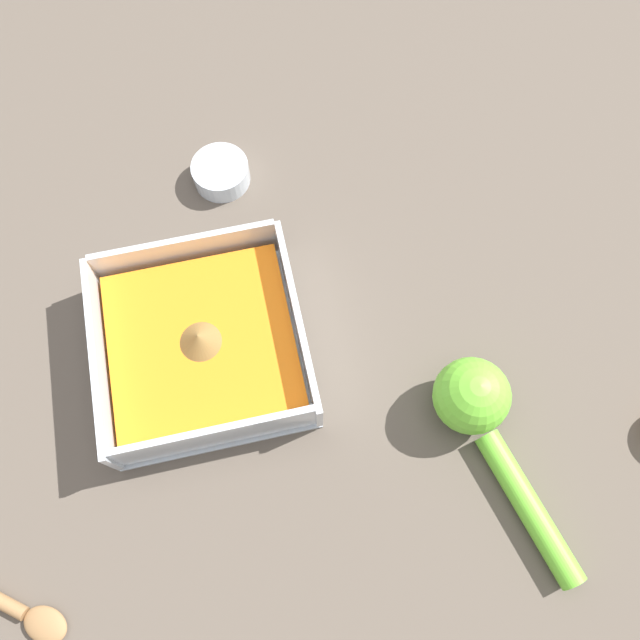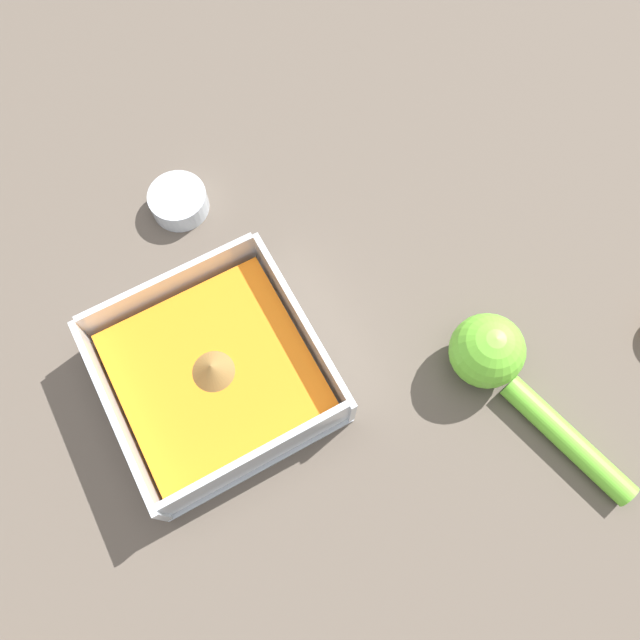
{
  "view_description": "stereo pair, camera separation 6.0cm",
  "coord_description": "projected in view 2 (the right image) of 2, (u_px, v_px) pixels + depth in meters",
  "views": [
    {
      "loc": [
        -0.21,
        -0.06,
        0.59
      ],
      "look_at": [
        -0.0,
        -0.1,
        0.03
      ],
      "focal_mm": 35.0,
      "sensor_mm": 36.0,
      "label": 1
    },
    {
      "loc": [
        -0.19,
        -0.0,
        0.59
      ],
      "look_at": [
        -0.0,
        -0.1,
        0.03
      ],
      "focal_mm": 35.0,
      "sensor_mm": 36.0,
      "label": 2
    }
  ],
  "objects": [
    {
      "name": "spice_bowl",
      "position": [
        176.0,
        203.0,
        0.67
      ],
      "size": [
        0.06,
        0.06,
        0.03
      ],
      "color": "silver",
      "rests_on": "ground_plane"
    },
    {
      "name": "lemon_squeezer",
      "position": [
        499.0,
        368.0,
        0.58
      ],
      "size": [
        0.21,
        0.09,
        0.07
      ],
      "rotation": [
        0.0,
        0.0,
        0.25
      ],
      "color": "#6BC633",
      "rests_on": "ground_plane"
    },
    {
      "name": "ground_plane",
      "position": [
        226.0,
        379.0,
        0.61
      ],
      "size": [
        4.0,
        4.0,
        0.0
      ],
      "primitive_type": "plane",
      "color": "brown"
    },
    {
      "name": "square_dish",
      "position": [
        212.0,
        375.0,
        0.59
      ],
      "size": [
        0.19,
        0.19,
        0.06
      ],
      "color": "silver",
      "rests_on": "ground_plane"
    }
  ]
}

